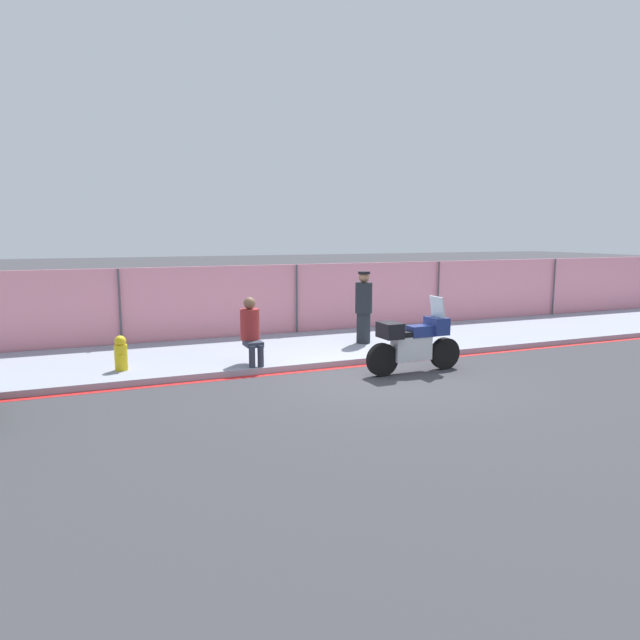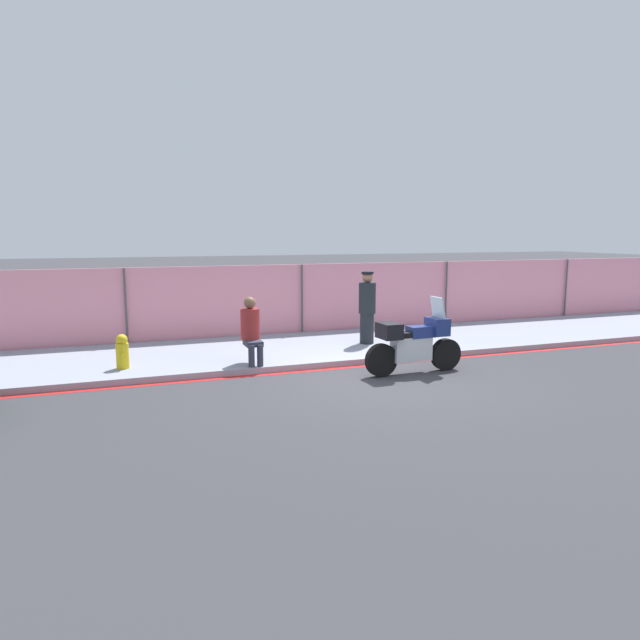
{
  "view_description": "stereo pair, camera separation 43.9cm",
  "coord_description": "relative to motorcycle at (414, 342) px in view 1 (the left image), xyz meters",
  "views": [
    {
      "loc": [
        -5.16,
        -9.26,
        2.73
      ],
      "look_at": [
        -0.81,
        1.22,
        1.0
      ],
      "focal_mm": 32.0,
      "sensor_mm": 36.0,
      "label": 1
    },
    {
      "loc": [
        -4.75,
        -9.42,
        2.73
      ],
      "look_at": [
        -0.81,
        1.22,
        1.0
      ],
      "focal_mm": 32.0,
      "sensor_mm": 36.0,
      "label": 2
    }
  ],
  "objects": [
    {
      "name": "ground_plane",
      "position": [
        -0.77,
        -0.19,
        -0.61
      ],
      "size": [
        120.0,
        120.0,
        0.0
      ],
      "primitive_type": "plane",
      "color": "#38383D"
    },
    {
      "name": "sidewalk",
      "position": [
        -0.77,
        2.79,
        -0.54
      ],
      "size": [
        32.84,
        3.58,
        0.13
      ],
      "color": "#8E93A3",
      "rests_on": "ground_plane"
    },
    {
      "name": "curb_paint_stripe",
      "position": [
        -0.77,
        0.91,
        -0.6
      ],
      "size": [
        32.84,
        0.18,
        0.01
      ],
      "color": "red",
      "rests_on": "ground_plane"
    },
    {
      "name": "storefront_fence",
      "position": [
        -0.77,
        4.67,
        0.35
      ],
      "size": [
        31.2,
        0.17,
        1.92
      ],
      "color": "pink",
      "rests_on": "ground_plane"
    },
    {
      "name": "motorcycle",
      "position": [
        0.0,
        0.0,
        0.0
      ],
      "size": [
        2.1,
        0.52,
        1.49
      ],
      "rotation": [
        0.0,
        0.0,
        0.02
      ],
      "color": "black",
      "rests_on": "ground_plane"
    },
    {
      "name": "officer_standing",
      "position": [
        0.18,
        2.55,
        0.39
      ],
      "size": [
        0.4,
        0.4,
        1.71
      ],
      "color": "#1E2328",
      "rests_on": "sidewalk"
    },
    {
      "name": "person_seated_on_curb",
      "position": [
        -2.89,
        1.47,
        0.26
      ],
      "size": [
        0.39,
        0.69,
        1.34
      ],
      "color": "#2D3342",
      "rests_on": "sidewalk"
    },
    {
      "name": "fire_hydrant",
      "position": [
        -5.36,
        1.86,
        -0.15
      ],
      "size": [
        0.24,
        0.3,
        0.67
      ],
      "color": "gold",
      "rests_on": "sidewalk"
    }
  ]
}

